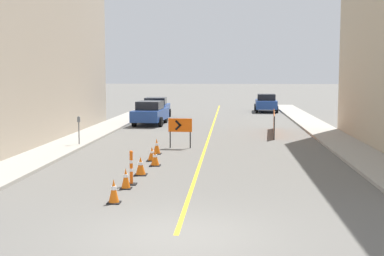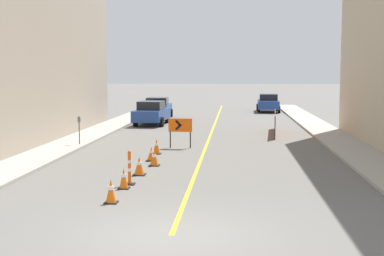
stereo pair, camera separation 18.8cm
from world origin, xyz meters
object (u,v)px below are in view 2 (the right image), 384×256
arrow_barricade_primary (180,127)px  traffic_cone_fourth (154,158)px  parked_car_curb_mid (158,108)px  parking_meter_near_curb (79,124)px  traffic_cone_nearest (111,191)px  parked_car_curb_far (268,103)px  traffic_cone_third (139,166)px  parked_car_curb_near (152,113)px  delineator_post_front (129,170)px  traffic_cone_farthest (157,146)px  traffic_cone_fifth (151,154)px  traffic_cone_second (124,178)px

arrow_barricade_primary → traffic_cone_fourth: bearing=-93.8°
traffic_cone_fourth → parked_car_curb_mid: (-2.84, 20.61, 0.51)m
traffic_cone_fourth → parking_meter_near_curb: (-4.30, 4.86, 0.77)m
traffic_cone_nearest → parked_car_curb_mid: bearing=95.5°
traffic_cone_nearest → parked_car_curb_far: size_ratio=0.15×
parked_car_curb_mid → parked_car_curb_far: bearing=37.6°
traffic_cone_third → parked_car_curb_near: bearing=97.5°
parked_car_curb_far → parked_car_curb_mid: bearing=-138.9°
traffic_cone_nearest → arrow_barricade_primary: 10.62m
traffic_cone_fourth → arrow_barricade_primary: size_ratio=0.43×
traffic_cone_third → arrow_barricade_primary: (0.73, 6.63, 0.68)m
delineator_post_front → parking_meter_near_curb: size_ratio=0.82×
parked_car_curb_near → traffic_cone_farthest: bearing=-76.9°
parked_car_curb_far → traffic_cone_third: bearing=-100.2°
traffic_cone_nearest → traffic_cone_third: bearing=89.1°
arrow_barricade_primary → parked_car_curb_near: parked_car_curb_near is taller
traffic_cone_farthest → delineator_post_front: delineator_post_front is taller
traffic_cone_fourth → parked_car_curb_mid: parked_car_curb_mid is taller
arrow_barricade_primary → traffic_cone_farthest: bearing=-111.5°
traffic_cone_farthest → traffic_cone_fifth: bearing=-88.2°
parked_car_curb_near → traffic_cone_fifth: bearing=-77.9°
traffic_cone_fifth → parked_car_curb_near: (-2.24, 14.43, 0.52)m
traffic_cone_farthest → parked_car_curb_mid: size_ratio=0.15×
traffic_cone_fourth → parked_car_curb_far: 28.49m
traffic_cone_fifth → parked_car_curb_near: parked_car_curb_near is taller
traffic_cone_third → delineator_post_front: size_ratio=0.59×
traffic_cone_fourth → parked_car_curb_far: parked_car_curb_far is taller
traffic_cone_farthest → arrow_barricade_primary: bearing=66.4°
traffic_cone_second → traffic_cone_fourth: 4.01m
traffic_cone_third → traffic_cone_fourth: traffic_cone_third is taller
traffic_cone_second → traffic_cone_farthest: size_ratio=0.95×
traffic_cone_fifth → delineator_post_front: size_ratio=0.52×
traffic_cone_fourth → parked_car_curb_near: size_ratio=0.14×
traffic_cone_fifth → traffic_cone_farthest: 1.78m
traffic_cone_third → parked_car_curb_near: parked_car_curb_near is taller
traffic_cone_fourth → parking_meter_near_curb: bearing=131.5°
traffic_cone_farthest → parked_car_curb_near: 12.85m
traffic_cone_second → traffic_cone_fourth: traffic_cone_second is taller
traffic_cone_fourth → parked_car_curb_mid: 20.81m
traffic_cone_third → parked_car_curb_far: 30.34m
traffic_cone_second → parked_car_curb_mid: (-2.52, 24.60, 0.49)m
traffic_cone_fourth → parking_meter_near_curb: parking_meter_near_curb is taller
traffic_cone_fifth → parking_meter_near_curb: size_ratio=0.42×
traffic_cone_nearest → traffic_cone_farthest: (-0.04, 8.67, 0.00)m
traffic_cone_fifth → delineator_post_front: 4.51m
traffic_cone_third → delineator_post_front: delineator_post_front is taller
traffic_cone_third → arrow_barricade_primary: 6.70m
traffic_cone_fifth → arrow_barricade_primary: arrow_barricade_primary is taller
traffic_cone_second → parked_car_curb_far: bearing=78.9°
traffic_cone_fifth → traffic_cone_farthest: bearing=91.8°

